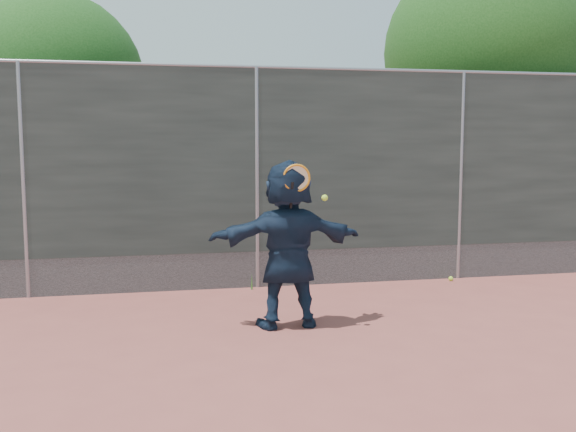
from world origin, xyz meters
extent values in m
plane|color=#9E4C42|center=(0.00, 0.00, 0.00)|extent=(80.00, 80.00, 0.00)
imported|color=#142339|center=(0.03, 1.54, 0.91)|extent=(1.69, 0.56, 1.81)
sphere|color=#C5FA37|center=(2.81, 3.32, 0.03)|extent=(0.07, 0.07, 0.07)
cube|color=#38423D|center=(0.00, 3.50, 1.75)|extent=(20.00, 0.04, 2.50)
cube|color=slate|center=(0.00, 3.50, 0.25)|extent=(20.00, 0.03, 0.50)
cylinder|color=gray|center=(0.00, 3.50, 3.00)|extent=(20.00, 0.05, 0.05)
cylinder|color=gray|center=(-3.00, 3.50, 1.50)|extent=(0.06, 0.06, 3.00)
cylinder|color=gray|center=(0.00, 3.50, 1.50)|extent=(0.06, 0.06, 3.00)
cylinder|color=gray|center=(3.00, 3.50, 1.50)|extent=(0.06, 0.06, 3.00)
torus|color=orange|center=(0.08, 1.34, 1.63)|extent=(0.29, 0.02, 0.29)
cylinder|color=beige|center=(0.08, 1.34, 1.63)|extent=(0.25, 0.01, 0.25)
cylinder|color=black|center=(0.03, 1.36, 1.43)|extent=(0.03, 0.13, 0.33)
sphere|color=#C5FA37|center=(0.38, 1.34, 1.42)|extent=(0.07, 0.07, 0.07)
cylinder|color=#382314|center=(4.50, 5.70, 1.30)|extent=(0.28, 0.28, 2.60)
sphere|color=#23561C|center=(4.50, 5.70, 3.59)|extent=(3.60, 3.60, 3.60)
sphere|color=#23561C|center=(5.22, 5.90, 3.23)|extent=(2.52, 2.52, 2.52)
cylinder|color=#382314|center=(-3.00, 6.50, 1.10)|extent=(0.28, 0.28, 2.20)
sphere|color=#23561C|center=(-3.00, 6.50, 3.03)|extent=(3.00, 3.00, 3.00)
sphere|color=#23561C|center=(-2.40, 6.70, 2.73)|extent=(2.10, 2.10, 2.10)
cone|color=#387226|center=(0.25, 3.38, 0.13)|extent=(0.03, 0.03, 0.26)
cone|color=#387226|center=(0.55, 3.40, 0.15)|extent=(0.03, 0.03, 0.30)
cone|color=#387226|center=(-0.10, 3.36, 0.11)|extent=(0.03, 0.03, 0.22)
camera|label=1|loc=(-1.34, -5.14, 1.98)|focal=40.00mm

